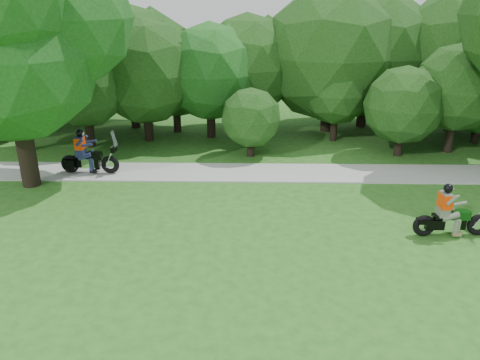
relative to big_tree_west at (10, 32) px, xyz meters
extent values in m
plane|color=#275919|center=(10.54, -6.85, -5.76)|extent=(100.00, 100.00, 0.00)
cube|color=#A0A09B|center=(10.54, 1.15, -5.73)|extent=(60.00, 2.20, 0.06)
cylinder|color=black|center=(3.40, 5.97, -4.86)|extent=(0.46, 0.46, 1.80)
sphere|color=#153911|center=(3.40, 5.97, -2.26)|extent=(5.21, 5.21, 5.21)
cylinder|color=black|center=(-4.82, 9.37, -4.86)|extent=(0.49, 0.49, 1.80)
sphere|color=#153911|center=(-4.82, 9.37, -2.05)|extent=(5.86, 5.86, 5.86)
cylinder|color=black|center=(12.79, 8.00, -4.86)|extent=(0.56, 0.56, 1.80)
sphere|color=#153911|center=(12.79, 8.00, -1.64)|extent=(7.12, 7.12, 7.12)
cylinder|color=black|center=(4.62, 7.72, -4.97)|extent=(0.41, 0.41, 1.58)
sphere|color=#153911|center=(4.62, 7.72, -2.81)|extent=(4.22, 4.22, 4.22)
cylinder|color=black|center=(-2.03, 4.17, -5.06)|extent=(0.32, 0.32, 1.39)
sphere|color=#153911|center=(-2.03, 4.17, -3.56)|extent=(2.46, 2.46, 2.46)
cylinder|color=black|center=(-1.71, 9.59, -4.86)|extent=(0.50, 0.50, 1.80)
sphere|color=#153911|center=(-1.71, 9.59, -2.02)|extent=(5.97, 5.97, 5.97)
cylinder|color=black|center=(19.69, 8.22, -4.86)|extent=(0.55, 0.55, 1.80)
sphere|color=#153911|center=(19.69, 8.22, -1.66)|extent=(7.07, 7.07, 7.07)
cylinder|color=black|center=(8.66, 3.47, -5.30)|extent=(0.34, 0.34, 0.92)
sphere|color=#153911|center=(8.66, 3.47, -3.94)|extent=(2.77, 2.77, 2.77)
cylinder|color=black|center=(6.58, 6.64, -4.86)|extent=(0.45, 0.45, 1.80)
sphere|color=#184F16|center=(6.58, 6.64, -2.35)|extent=(4.93, 4.93, 4.93)
cylinder|color=black|center=(18.07, 4.28, -4.89)|extent=(0.40, 0.40, 1.74)
sphere|color=#153911|center=(18.07, 4.28, -2.70)|extent=(4.05, 4.05, 4.05)
cylinder|color=black|center=(14.98, 9.04, -4.86)|extent=(0.54, 0.54, 1.80)
sphere|color=#153911|center=(14.98, 9.04, -1.72)|extent=(6.88, 6.88, 6.88)
cylinder|color=black|center=(2.13, 8.52, -4.86)|extent=(0.49, 0.49, 1.80)
sphere|color=#153911|center=(2.13, 8.52, -2.04)|extent=(5.90, 5.90, 5.90)
cylinder|color=black|center=(0.75, 4.81, -4.86)|extent=(0.42, 0.42, 1.80)
sphere|color=#153911|center=(0.75, 4.81, -2.50)|extent=(4.47, 4.47, 4.47)
cylinder|color=black|center=(8.43, 7.99, -4.86)|extent=(0.47, 0.47, 1.80)
sphere|color=#153911|center=(8.43, 7.99, -2.21)|extent=(5.38, 5.38, 5.38)
cylinder|color=black|center=(20.04, 5.86, -5.23)|extent=(0.36, 0.36, 1.05)
cylinder|color=black|center=(15.53, 3.72, -5.16)|extent=(0.38, 0.38, 1.20)
sphere|color=#153911|center=(15.53, 3.72, -3.39)|extent=(3.58, 3.58, 3.58)
cylinder|color=black|center=(12.92, 6.14, -5.05)|extent=(0.36, 0.36, 1.42)
sphere|color=#153911|center=(12.92, 6.14, -3.27)|extent=(3.29, 3.29, 3.29)
cylinder|color=black|center=(0.04, -0.35, -3.66)|extent=(0.68, 0.68, 4.20)
sphere|color=#184F16|center=(0.04, -0.35, -0.76)|extent=(6.40, 6.40, 6.40)
sphere|color=#184F16|center=(1.80, 0.45, 0.44)|extent=(5.12, 5.12, 5.12)
torus|color=black|center=(13.98, -4.29, -5.41)|extent=(0.71, 0.24, 0.70)
torus|color=black|center=(15.67, -4.19, -5.41)|extent=(0.71, 0.24, 0.70)
cube|color=black|center=(14.62, -4.25, -5.36)|extent=(1.24, 0.31, 0.32)
cube|color=silver|center=(14.79, -4.24, -5.36)|extent=(0.50, 0.37, 0.40)
cube|color=black|center=(15.06, -4.23, -5.06)|extent=(0.54, 0.33, 0.26)
cube|color=black|center=(14.48, -4.26, -5.10)|extent=(0.54, 0.35, 0.10)
cube|color=#5E6552|center=(14.48, -4.26, -4.96)|extent=(0.32, 0.40, 0.24)
cube|color=#5E6552|center=(14.50, -4.26, -4.60)|extent=(0.28, 0.43, 0.56)
cube|color=#FF3705|center=(14.50, -4.26, -4.58)|extent=(0.32, 0.48, 0.44)
sphere|color=black|center=(14.53, -4.26, -4.18)|extent=(0.28, 0.28, 0.28)
torus|color=black|center=(1.14, 0.94, -5.31)|extent=(0.77, 0.24, 0.76)
torus|color=black|center=(2.83, 0.89, -5.31)|extent=(0.77, 0.24, 0.76)
cube|color=black|center=(1.78, 0.92, -5.26)|extent=(1.22, 0.30, 0.35)
cube|color=silver|center=(1.95, 0.92, -5.26)|extent=(0.54, 0.39, 0.44)
cube|color=black|center=(2.22, 0.91, -4.93)|extent=(0.58, 0.35, 0.28)
cube|color=black|center=(1.64, 0.93, -4.98)|extent=(0.58, 0.37, 0.11)
cylinder|color=silver|center=(2.87, 0.89, -4.93)|extent=(0.43, 0.06, 0.98)
cylinder|color=silver|center=(3.05, 0.88, -4.46)|extent=(0.06, 0.70, 0.04)
cube|color=black|center=(1.18, 0.70, -5.26)|extent=(0.46, 0.15, 0.37)
cube|color=black|center=(1.20, 1.18, -5.26)|extent=(0.46, 0.15, 0.37)
cube|color=#1C284C|center=(1.64, 0.93, -4.82)|extent=(0.34, 0.42, 0.26)
cube|color=#1C284C|center=(1.67, 0.93, -4.43)|extent=(0.30, 0.47, 0.61)
cube|color=#FF3705|center=(1.67, 0.93, -4.41)|extent=(0.33, 0.51, 0.48)
sphere|color=black|center=(1.70, 0.93, -3.97)|extent=(0.31, 0.31, 0.31)
camera|label=1|loc=(8.58, -17.27, 1.10)|focal=35.00mm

